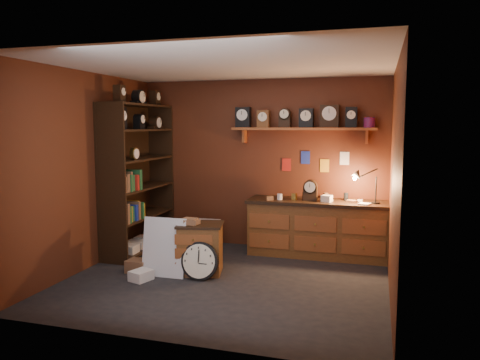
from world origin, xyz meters
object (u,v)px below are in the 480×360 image
(workbench, at_px, (318,225))
(low_cabinet, at_px, (200,246))
(big_round_clock, at_px, (200,261))
(shelving_unit, at_px, (136,172))

(workbench, height_order, low_cabinet, workbench)
(workbench, height_order, big_round_clock, workbench)
(low_cabinet, xyz_separation_m, big_round_clock, (0.09, -0.26, -0.13))
(low_cabinet, bearing_deg, big_round_clock, -83.01)
(low_cabinet, bearing_deg, shelving_unit, 137.13)
(big_round_clock, bearing_deg, workbench, 49.75)
(workbench, xyz_separation_m, big_round_clock, (-1.31, -1.55, -0.23))
(shelving_unit, bearing_deg, low_cabinet, -30.23)
(low_cabinet, height_order, big_round_clock, low_cabinet)
(shelving_unit, bearing_deg, workbench, 10.12)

